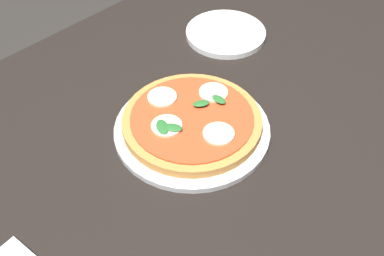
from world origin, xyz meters
The scene contains 4 objects.
dining_table centered at (0.00, 0.00, 0.67)m, with size 1.41×1.03×0.77m.
serving_tray centered at (0.05, -0.03, 0.77)m, with size 0.31×0.31×0.01m, color silver.
pizza centered at (0.04, -0.04, 0.79)m, with size 0.27×0.27×0.03m.
plate_white centered at (-0.25, -0.20, 0.77)m, with size 0.20×0.20×0.01m, color white.
Camera 1 is at (0.53, 0.43, 1.44)m, focal length 44.91 mm.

